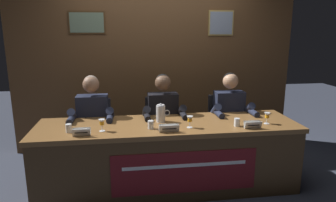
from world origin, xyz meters
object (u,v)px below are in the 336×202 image
at_px(nameplate_left, 81,132).
at_px(water_cup_right, 237,123).
at_px(juice_glass_left, 102,123).
at_px(nameplate_center, 169,128).
at_px(nameplate_right, 253,125).
at_px(conference_table, 170,148).
at_px(panelist_right, 231,114).
at_px(chair_center, 162,133).
at_px(water_pitcher_central, 161,113).
at_px(juice_glass_center, 190,120).
at_px(panelist_left, 92,120).
at_px(water_cup_center, 151,125).
at_px(chair_right, 225,130).
at_px(water_cup_left, 69,129).
at_px(juice_glass_right, 267,116).
at_px(chair_left, 95,136).
at_px(panelist_center, 164,117).

relative_size(nameplate_left, water_cup_right, 1.98).
relative_size(juice_glass_left, nameplate_center, 0.62).
bearing_deg(nameplate_center, nameplate_right, -0.43).
relative_size(conference_table, water_cup_right, 33.09).
distance_m(panelist_right, water_cup_right, 0.58).
relative_size(chair_center, water_pitcher_central, 4.21).
bearing_deg(juice_glass_center, nameplate_center, -154.44).
bearing_deg(panelist_left, nameplate_left, -92.93).
xyz_separation_m(juice_glass_center, water_cup_center, (-0.40, 0.02, -0.05)).
relative_size(chair_center, water_cup_right, 10.40).
bearing_deg(water_cup_right, chair_right, 80.08).
bearing_deg(water_pitcher_central, panelist_right, 18.13).
relative_size(conference_table, water_cup_left, 33.09).
xyz_separation_m(juice_glass_center, juice_glass_right, (0.85, 0.02, 0.00)).
xyz_separation_m(conference_table, nameplate_center, (-0.03, -0.18, 0.28)).
relative_size(chair_left, water_cup_center, 10.40).
xyz_separation_m(chair_right, water_pitcher_central, (-0.91, -0.50, 0.41)).
relative_size(panelist_left, chair_right, 1.37).
xyz_separation_m(conference_table, juice_glass_right, (1.05, -0.05, 0.32)).
distance_m(chair_center, chair_right, 0.84).
height_order(nameplate_left, panelist_right, panelist_right).
bearing_deg(chair_right, water_cup_right, -99.92).
bearing_deg(conference_table, panelist_right, 29.85).
distance_m(chair_left, chair_right, 1.67).
relative_size(conference_table, nameplate_right, 15.84).
xyz_separation_m(nameplate_left, water_cup_right, (1.58, 0.09, -0.00)).
height_order(juice_glass_left, panelist_center, panelist_center).
relative_size(nameplate_left, chair_center, 0.19).
xyz_separation_m(panelist_center, water_cup_center, (-0.20, -0.53, 0.07)).
height_order(juice_glass_left, juice_glass_center, same).
height_order(nameplate_left, panelist_center, panelist_center).
height_order(conference_table, panelist_right, panelist_right).
distance_m(water_cup_center, panelist_right, 1.17).
relative_size(conference_table, nameplate_center, 14.15).
distance_m(juice_glass_left, panelist_center, 0.88).
distance_m(juice_glass_left, nameplate_right, 1.53).
bearing_deg(nameplate_left, panelist_right, 21.04).
relative_size(panelist_center, chair_right, 1.37).
relative_size(water_cup_left, water_pitcher_central, 0.40).
distance_m(panelist_center, water_cup_center, 0.57).
bearing_deg(panelist_center, panelist_right, 0.00).
distance_m(water_cup_left, water_pitcher_central, 0.97).
relative_size(chair_right, water_cup_right, 10.40).
xyz_separation_m(chair_left, water_pitcher_central, (0.77, -0.50, 0.41)).
bearing_deg(panelist_left, nameplate_right, -21.61).
bearing_deg(juice_glass_center, juice_glass_left, 179.39).
bearing_deg(juice_glass_center, water_cup_center, 177.21).
height_order(chair_right, juice_glass_right, chair_right).
height_order(conference_table, juice_glass_center, juice_glass_center).
distance_m(panelist_left, panelist_center, 0.84).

